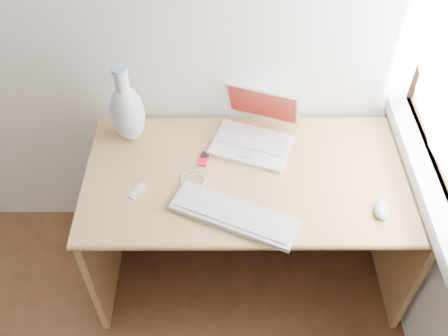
{
  "coord_description": "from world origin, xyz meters",
  "views": [
    {
      "loc": [
        0.9,
        0.01,
        2.23
      ],
      "look_at": [
        0.91,
        1.35,
        0.79
      ],
      "focal_mm": 40.0,
      "sensor_mm": 36.0,
      "label": 1
    }
  ],
  "objects_px": {
    "desk": "(251,191)",
    "vase": "(127,111)",
    "laptop": "(251,131)",
    "external_keyboard": "(234,215)"
  },
  "relations": [
    {
      "from": "desk",
      "to": "vase",
      "type": "distance_m",
      "value": 0.65
    },
    {
      "from": "laptop",
      "to": "external_keyboard",
      "type": "bearing_deg",
      "value": -80.56
    },
    {
      "from": "laptop",
      "to": "vase",
      "type": "height_order",
      "value": "vase"
    },
    {
      "from": "external_keyboard",
      "to": "vase",
      "type": "xyz_separation_m",
      "value": [
        -0.44,
        0.43,
        0.14
      ]
    },
    {
      "from": "desk",
      "to": "vase",
      "type": "relative_size",
      "value": 3.75
    },
    {
      "from": "laptop",
      "to": "vase",
      "type": "relative_size",
      "value": 1.03
    },
    {
      "from": "laptop",
      "to": "vase",
      "type": "distance_m",
      "value": 0.53
    },
    {
      "from": "external_keyboard",
      "to": "vase",
      "type": "bearing_deg",
      "value": 159.63
    },
    {
      "from": "laptop",
      "to": "external_keyboard",
      "type": "height_order",
      "value": "laptop"
    },
    {
      "from": "desk",
      "to": "laptop",
      "type": "distance_m",
      "value": 0.29
    }
  ]
}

